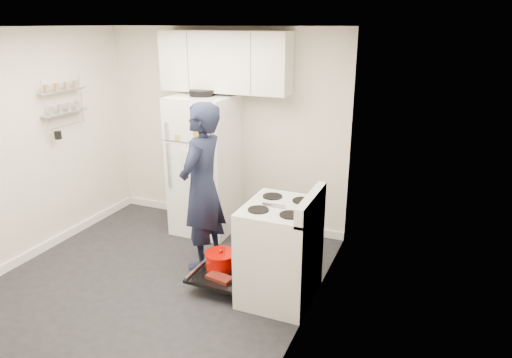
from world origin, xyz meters
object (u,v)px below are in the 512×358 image
at_px(electric_range, 279,253).
at_px(refrigerator, 205,165).
at_px(person, 202,187).
at_px(open_oven_door, 223,265).

relative_size(electric_range, refrigerator, 0.62).
height_order(electric_range, refrigerator, refrigerator).
height_order(refrigerator, person, person).
xyz_separation_m(electric_range, refrigerator, (-1.38, 1.10, 0.40)).
distance_m(open_oven_door, person, 0.83).
bearing_deg(refrigerator, person, -62.99).
bearing_deg(open_oven_door, refrigerator, 125.43).
height_order(open_oven_door, refrigerator, refrigerator).
bearing_deg(open_oven_door, electric_range, -1.35).
bearing_deg(electric_range, refrigerator, 141.50).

